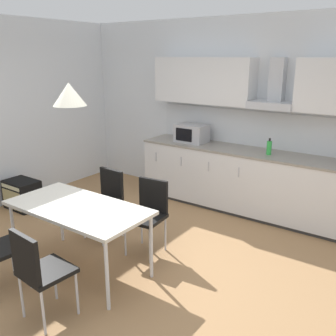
{
  "coord_description": "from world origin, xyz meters",
  "views": [
    {
      "loc": [
        2.47,
        -2.7,
        2.25
      ],
      "look_at": [
        0.08,
        0.68,
        1.0
      ],
      "focal_mm": 40.0,
      "sensor_mm": 36.0,
      "label": 1
    }
  ],
  "objects_px": {
    "pendant_lamp": "(69,94)",
    "chair_far_left": "(107,197)",
    "microwave": "(192,133)",
    "bottle_green": "(269,148)",
    "dining_table": "(78,210)",
    "chair_far_right": "(149,209)",
    "chair_near_right": "(38,267)",
    "guitar_amp": "(22,194)"
  },
  "relations": [
    {
      "from": "dining_table",
      "to": "chair_far_left",
      "type": "relative_size",
      "value": 1.77
    },
    {
      "from": "microwave",
      "to": "guitar_amp",
      "type": "height_order",
      "value": "microwave"
    },
    {
      "from": "dining_table",
      "to": "chair_far_right",
      "type": "xyz_separation_m",
      "value": [
        0.34,
        0.77,
        -0.17
      ]
    },
    {
      "from": "chair_far_right",
      "to": "guitar_amp",
      "type": "bearing_deg",
      "value": -177.69
    },
    {
      "from": "dining_table",
      "to": "chair_near_right",
      "type": "xyz_separation_m",
      "value": [
        0.34,
        -0.77,
        -0.17
      ]
    },
    {
      "from": "microwave",
      "to": "chair_far_left",
      "type": "height_order",
      "value": "microwave"
    },
    {
      "from": "dining_table",
      "to": "chair_far_left",
      "type": "bearing_deg",
      "value": 114.15
    },
    {
      "from": "bottle_green",
      "to": "dining_table",
      "type": "distance_m",
      "value": 2.74
    },
    {
      "from": "chair_far_right",
      "to": "chair_near_right",
      "type": "relative_size",
      "value": 1.0
    },
    {
      "from": "chair_far_right",
      "to": "pendant_lamp",
      "type": "distance_m",
      "value": 1.6
    },
    {
      "from": "dining_table",
      "to": "pendant_lamp",
      "type": "relative_size",
      "value": 4.82
    },
    {
      "from": "microwave",
      "to": "dining_table",
      "type": "relative_size",
      "value": 0.31
    },
    {
      "from": "dining_table",
      "to": "microwave",
      "type": "bearing_deg",
      "value": 94.16
    },
    {
      "from": "microwave",
      "to": "guitar_amp",
      "type": "xyz_separation_m",
      "value": [
        -1.85,
        -1.87,
        -0.85
      ]
    },
    {
      "from": "microwave",
      "to": "pendant_lamp",
      "type": "distance_m",
      "value": 2.68
    },
    {
      "from": "bottle_green",
      "to": "pendant_lamp",
      "type": "xyz_separation_m",
      "value": [
        -1.1,
        -2.49,
        0.86
      ]
    },
    {
      "from": "bottle_green",
      "to": "chair_far_left",
      "type": "xyz_separation_m",
      "value": [
        -1.44,
        -1.72,
        -0.5
      ]
    },
    {
      "from": "bottle_green",
      "to": "guitar_amp",
      "type": "height_order",
      "value": "bottle_green"
    },
    {
      "from": "dining_table",
      "to": "chair_far_right",
      "type": "bearing_deg",
      "value": 66.07
    },
    {
      "from": "dining_table",
      "to": "chair_near_right",
      "type": "height_order",
      "value": "chair_near_right"
    },
    {
      "from": "pendant_lamp",
      "to": "chair_near_right",
      "type": "bearing_deg",
      "value": -66.04
    },
    {
      "from": "dining_table",
      "to": "pendant_lamp",
      "type": "height_order",
      "value": "pendant_lamp"
    },
    {
      "from": "chair_far_right",
      "to": "chair_far_left",
      "type": "distance_m",
      "value": 0.68
    },
    {
      "from": "chair_far_right",
      "to": "chair_near_right",
      "type": "xyz_separation_m",
      "value": [
        0.0,
        -1.53,
        0.0
      ]
    },
    {
      "from": "chair_near_right",
      "to": "pendant_lamp",
      "type": "height_order",
      "value": "pendant_lamp"
    },
    {
      "from": "chair_far_left",
      "to": "chair_far_right",
      "type": "bearing_deg",
      "value": -0.02
    },
    {
      "from": "chair_near_right",
      "to": "pendant_lamp",
      "type": "distance_m",
      "value": 1.6
    },
    {
      "from": "bottle_green",
      "to": "chair_far_left",
      "type": "bearing_deg",
      "value": -129.98
    },
    {
      "from": "pendant_lamp",
      "to": "chair_far_left",
      "type": "bearing_deg",
      "value": 114.15
    },
    {
      "from": "microwave",
      "to": "chair_near_right",
      "type": "relative_size",
      "value": 0.55
    },
    {
      "from": "chair_far_left",
      "to": "pendant_lamp",
      "type": "distance_m",
      "value": 1.6
    },
    {
      "from": "microwave",
      "to": "chair_far_left",
      "type": "relative_size",
      "value": 0.55
    },
    {
      "from": "microwave",
      "to": "chair_far_left",
      "type": "distance_m",
      "value": 1.86
    },
    {
      "from": "chair_far_right",
      "to": "pendant_lamp",
      "type": "height_order",
      "value": "pendant_lamp"
    },
    {
      "from": "chair_far_left",
      "to": "chair_near_right",
      "type": "relative_size",
      "value": 1.0
    },
    {
      "from": "microwave",
      "to": "chair_near_right",
      "type": "height_order",
      "value": "microwave"
    },
    {
      "from": "dining_table",
      "to": "chair_far_right",
      "type": "relative_size",
      "value": 1.77
    },
    {
      "from": "chair_near_right",
      "to": "chair_far_left",
      "type": "bearing_deg",
      "value": 114.05
    },
    {
      "from": "microwave",
      "to": "bottle_green",
      "type": "relative_size",
      "value": 2.08
    },
    {
      "from": "bottle_green",
      "to": "chair_near_right",
      "type": "relative_size",
      "value": 0.27
    },
    {
      "from": "microwave",
      "to": "dining_table",
      "type": "xyz_separation_m",
      "value": [
        0.19,
        -2.54,
        -0.37
      ]
    },
    {
      "from": "chair_near_right",
      "to": "guitar_amp",
      "type": "relative_size",
      "value": 1.67
    }
  ]
}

